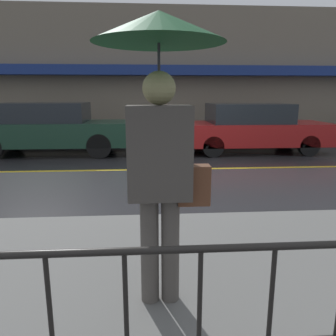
% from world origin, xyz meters
% --- Properties ---
extents(ground_plane, '(80.00, 80.00, 0.00)m').
position_xyz_m(ground_plane, '(0.00, 0.00, 0.00)').
color(ground_plane, '#262628').
extents(sidewalk_near, '(28.00, 3.15, 0.14)m').
position_xyz_m(sidewalk_near, '(0.00, -4.93, 0.07)').
color(sidewalk_near, '#60605E').
rests_on(sidewalk_near, ground_plane).
extents(sidewalk_far, '(28.00, 1.62, 0.14)m').
position_xyz_m(sidewalk_far, '(0.00, 4.16, 0.07)').
color(sidewalk_far, '#60605E').
rests_on(sidewalk_far, ground_plane).
extents(lane_marking, '(25.20, 0.12, 0.01)m').
position_xyz_m(lane_marking, '(0.00, 0.00, 0.00)').
color(lane_marking, gold).
rests_on(lane_marking, ground_plane).
extents(building_storefront, '(28.00, 0.85, 4.89)m').
position_xyz_m(building_storefront, '(0.00, 5.09, 2.46)').
color(building_storefront, '#706656').
rests_on(building_storefront, ground_plane).
extents(pedestrian, '(0.91, 0.91, 2.15)m').
position_xyz_m(pedestrian, '(-1.16, -5.26, 1.72)').
color(pedestrian, '#4C4742').
rests_on(pedestrian, sidewalk_near).
extents(car_dark_green, '(4.71, 1.73, 1.51)m').
position_xyz_m(car_dark_green, '(-4.06, 2.28, 0.78)').
color(car_dark_green, '#193828').
rests_on(car_dark_green, ground_plane).
extents(car_red, '(4.52, 1.84, 1.48)m').
position_xyz_m(car_red, '(2.00, 2.28, 0.74)').
color(car_red, maroon).
rests_on(car_red, ground_plane).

